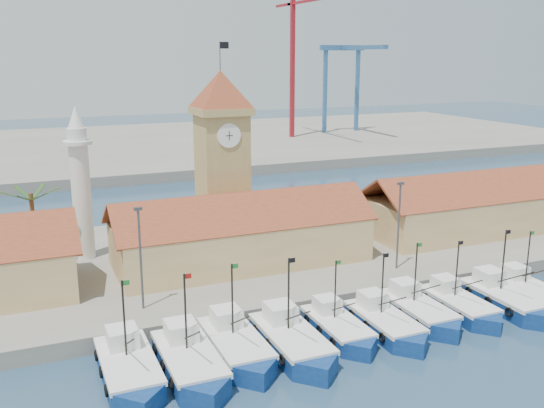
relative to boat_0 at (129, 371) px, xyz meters
name	(u,v)px	position (x,y,z in m)	size (l,w,h in m)	color
ground	(331,360)	(14.85, -2.84, -0.81)	(400.00, 400.00, 0.00)	navy
quay	(230,257)	(14.85, 21.16, -0.06)	(140.00, 32.00, 1.50)	gray
terminal	(112,148)	(14.85, 107.16, 0.19)	(240.00, 80.00, 2.00)	gray
boat_0	(129,371)	(0.00, 0.00, 0.00)	(3.78, 10.35, 7.83)	navy
boat_1	(191,365)	(4.30, -0.77, 0.01)	(3.84, 10.53, 7.96)	navy
boat_2	(237,348)	(8.32, 0.40, -0.01)	(3.75, 10.27, 7.77)	navy
boat_3	(293,344)	(12.61, -0.72, 0.02)	(3.87, 10.61, 8.03)	navy
boat_4	(339,329)	(17.27, 0.32, -0.10)	(3.30, 9.05, 6.85)	navy
boat_5	(386,325)	(21.33, -0.53, -0.07)	(3.47, 9.50, 7.19)	navy
boat_6	(419,312)	(25.41, 0.47, -0.05)	(3.53, 9.66, 7.31)	navy
boat_7	(460,307)	(29.63, 0.11, -0.08)	(3.41, 9.34, 7.07)	navy
boat_8	(507,301)	(34.34, -0.66, -0.01)	(3.75, 10.28, 7.78)	navy
boat_9	(531,293)	(38.05, 0.11, -0.09)	(3.38, 9.26, 7.01)	navy
hall_center	(241,239)	(14.85, 17.16, 3.18)	(27.04, 10.13, 7.61)	#DFB57A
hall_right	(482,210)	(46.85, 17.16, 3.18)	(31.20, 10.13, 7.61)	#DFB57A
clock_tower	(222,156)	(14.85, 23.15, 11.15)	(5.80, 5.80, 22.70)	tan
minaret	(81,183)	(-0.15, 25.16, 8.92)	(3.00, 3.00, 16.30)	silver
palm_tree	(34,225)	(-5.15, 23.16, 5.44)	(5.60, 5.03, 8.39)	brown
lamp_posts	(276,237)	(15.35, 9.16, 5.67)	(80.70, 0.25, 9.03)	#3F3F44
crane_red_right	(295,46)	(59.78, 100.67, 23.95)	(1.00, 33.03, 40.96)	maroon
gantry	(348,65)	(76.85, 103.80, 19.23)	(13.00, 22.00, 23.20)	#306195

